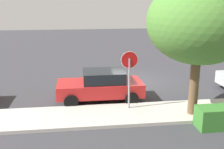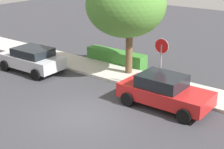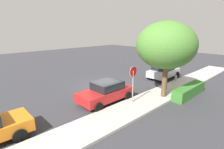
% 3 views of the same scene
% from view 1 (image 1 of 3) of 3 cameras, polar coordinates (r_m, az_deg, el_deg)
% --- Properties ---
extents(ground_plane, '(60.00, 60.00, 0.00)m').
position_cam_1_polar(ground_plane, '(16.93, 4.48, -1.42)').
color(ground_plane, '#38383D').
extents(sidewalk_curb, '(32.00, 2.24, 0.14)m').
position_cam_1_polar(sidewalk_curb, '(12.36, 9.26, -7.66)').
color(sidewalk_curb, beige).
rests_on(sidewalk_curb, ground_plane).
extents(stop_sign, '(0.75, 0.08, 2.69)m').
position_cam_1_polar(stop_sign, '(12.03, 3.54, 0.78)').
color(stop_sign, gray).
rests_on(stop_sign, ground_plane).
extents(parked_car_red, '(4.11, 2.04, 1.47)m').
position_cam_1_polar(parked_car_red, '(13.64, -2.28, -2.21)').
color(parked_car_red, red).
rests_on(parked_car_red, ground_plane).
extents(street_tree_near_corner, '(4.26, 4.26, 5.66)m').
position_cam_1_polar(street_tree_near_corner, '(11.80, 17.47, 10.14)').
color(street_tree_near_corner, brown).
rests_on(street_tree_near_corner, ground_plane).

